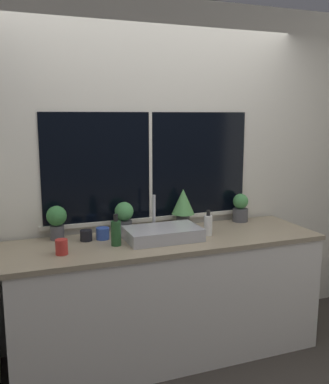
{
  "coord_description": "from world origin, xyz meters",
  "views": [
    {
      "loc": [
        -1.08,
        -2.5,
        1.81
      ],
      "look_at": [
        -0.02,
        0.33,
        1.27
      ],
      "focal_mm": 40.0,
      "sensor_mm": 36.0,
      "label": 1
    }
  ],
  "objects": [
    {
      "name": "mug_blue",
      "position": [
        -0.44,
        0.49,
        0.96
      ],
      "size": [
        0.1,
        0.1,
        0.09
      ],
      "color": "#3351AD",
      "rests_on": "counter"
    },
    {
      "name": "potted_plant_center_left",
      "position": [
        -0.25,
        0.6,
        1.05
      ],
      "size": [
        0.14,
        0.14,
        0.24
      ],
      "color": "#4C4C51",
      "rests_on": "counter"
    },
    {
      "name": "mug_red",
      "position": [
        -0.77,
        0.24,
        0.97
      ],
      "size": [
        0.08,
        0.08,
        0.1
      ],
      "color": "#B72D28",
      "rests_on": "counter"
    },
    {
      "name": "soap_bottle",
      "position": [
        0.33,
        0.31,
        1.0
      ],
      "size": [
        0.06,
        0.06,
        0.19
      ],
      "color": "white",
      "rests_on": "counter"
    },
    {
      "name": "wall_right",
      "position": [
        2.17,
        1.5,
        1.35
      ],
      "size": [
        0.06,
        7.0,
        2.7
      ],
      "color": "silver",
      "rests_on": "ground_plane"
    },
    {
      "name": "sink",
      "position": [
        -0.04,
        0.32,
        0.96
      ],
      "size": [
        0.54,
        0.38,
        0.3
      ],
      "color": "#ADADB2",
      "rests_on": "counter"
    },
    {
      "name": "potted_plant_far_left",
      "position": [
        -0.76,
        0.6,
        1.06
      ],
      "size": [
        0.15,
        0.15,
        0.25
      ],
      "color": "#4C4C51",
      "rests_on": "counter"
    },
    {
      "name": "wall_back",
      "position": [
        0.0,
        0.74,
        1.35
      ],
      "size": [
        8.0,
        0.09,
        2.7
      ],
      "color": "silver",
      "rests_on": "ground_plane"
    },
    {
      "name": "counter",
      "position": [
        0.0,
        0.33,
        0.46
      ],
      "size": [
        2.31,
        0.69,
        0.92
      ],
      "color": "white",
      "rests_on": "ground_plane"
    },
    {
      "name": "mug_black",
      "position": [
        -0.57,
        0.49,
        0.96
      ],
      "size": [
        0.09,
        0.09,
        0.08
      ],
      "color": "black",
      "rests_on": "counter"
    },
    {
      "name": "bottle_tall",
      "position": [
        -0.39,
        0.3,
        1.01
      ],
      "size": [
        0.07,
        0.07,
        0.22
      ],
      "color": "#235128",
      "rests_on": "counter"
    },
    {
      "name": "ground_plane",
      "position": [
        0.0,
        0.0,
        0.0
      ],
      "size": [
        14.0,
        14.0,
        0.0
      ],
      "primitive_type": "plane",
      "color": "#38332D"
    },
    {
      "name": "potted_plant_far_right",
      "position": [
        0.77,
        0.6,
        1.04
      ],
      "size": [
        0.13,
        0.13,
        0.24
      ],
      "color": "#4C4C51",
      "rests_on": "counter"
    },
    {
      "name": "potted_plant_center_right",
      "position": [
        0.24,
        0.6,
        1.1
      ],
      "size": [
        0.18,
        0.18,
        0.31
      ],
      "color": "#4C4C51",
      "rests_on": "counter"
    }
  ]
}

